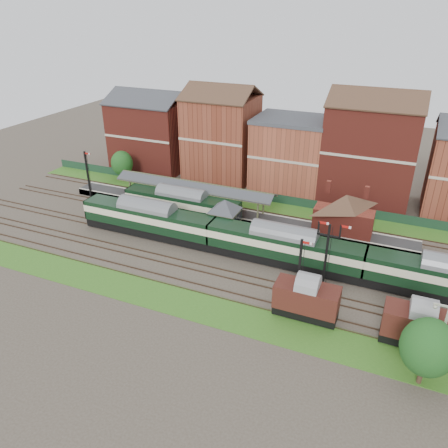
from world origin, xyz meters
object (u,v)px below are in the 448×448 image
at_px(signal_box, 225,218).
at_px(semaphore_bracket, 327,251).
at_px(dmu_train, 283,246).
at_px(goods_van_a, 306,299).
at_px(platform_railcar, 182,204).

bearing_deg(signal_box, semaphore_bracket, -20.92).
xyz_separation_m(dmu_train, goods_van_a, (5.13, -9.00, -0.37)).
bearing_deg(goods_van_a, signal_box, 139.70).
bearing_deg(platform_railcar, semaphore_bracket, -20.96).
relative_size(dmu_train, platform_railcar, 3.20).
relative_size(signal_box, goods_van_a, 0.90).
height_order(signal_box, semaphore_bracket, semaphore_bracket).
bearing_deg(signal_box, platform_railcar, 158.96).
height_order(dmu_train, platform_railcar, dmu_train).
height_order(dmu_train, goods_van_a, dmu_train).
distance_m(dmu_train, goods_van_a, 10.37).
height_order(semaphore_bracket, dmu_train, semaphore_bracket).
relative_size(semaphore_bracket, dmu_train, 0.14).
bearing_deg(goods_van_a, semaphore_bracket, 84.80).
xyz_separation_m(signal_box, platform_railcar, (-8.45, 3.25, -0.71)).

